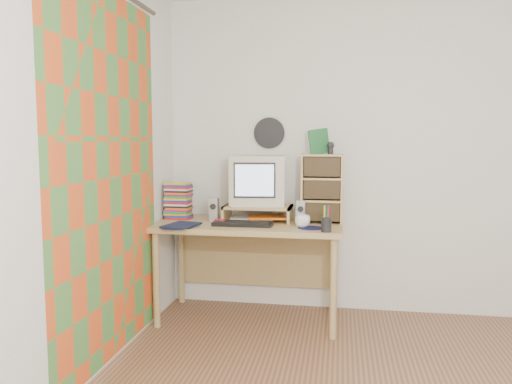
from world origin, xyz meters
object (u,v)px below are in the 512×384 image
(dvd_stack, at_px, (178,201))
(diary, at_px, (169,223))
(cd_rack, at_px, (322,188))
(keyboard, at_px, (243,224))
(mug, at_px, (303,221))
(desk, at_px, (251,239))
(crt_monitor, at_px, (258,180))

(dvd_stack, height_order, diary, dvd_stack)
(cd_rack, bearing_deg, dvd_stack, -179.30)
(keyboard, distance_m, mug, 0.44)
(keyboard, distance_m, dvd_stack, 0.64)
(desk, height_order, cd_rack, cd_rack)
(dvd_stack, height_order, cd_rack, cd_rack)
(crt_monitor, height_order, cd_rack, cd_rack)
(desk, xyz_separation_m, diary, (-0.54, -0.32, 0.16))
(dvd_stack, xyz_separation_m, mug, (1.01, -0.24, -0.09))
(dvd_stack, height_order, mug, dvd_stack)
(cd_rack, bearing_deg, desk, -174.59)
(crt_monitor, height_order, keyboard, crt_monitor)
(dvd_stack, distance_m, cd_rack, 1.14)
(crt_monitor, bearing_deg, mug, -43.64)
(crt_monitor, xyz_separation_m, cd_rack, (0.50, -0.04, -0.05))
(keyboard, bearing_deg, mug, 1.10)
(desk, xyz_separation_m, crt_monitor, (0.04, 0.09, 0.45))
(dvd_stack, bearing_deg, cd_rack, 1.32)
(crt_monitor, bearing_deg, dvd_stack, 177.45)
(desk, xyz_separation_m, dvd_stack, (-0.59, 0.05, 0.27))
(desk, height_order, keyboard, keyboard)
(crt_monitor, distance_m, keyboard, 0.42)
(crt_monitor, relative_size, cd_rack, 0.78)
(keyboard, height_order, diary, diary)
(desk, height_order, diary, diary)
(cd_rack, xyz_separation_m, diary, (-1.08, -0.36, -0.24))
(desk, height_order, mug, mug)
(crt_monitor, height_order, diary, crt_monitor)
(crt_monitor, xyz_separation_m, keyboard, (-0.07, -0.29, -0.30))
(cd_rack, bearing_deg, crt_monitor, 175.84)
(dvd_stack, distance_m, mug, 1.04)
(desk, bearing_deg, crt_monitor, 64.93)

